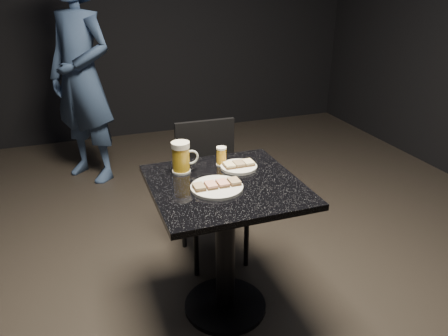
{
  "coord_description": "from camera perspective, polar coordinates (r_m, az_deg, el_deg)",
  "views": [
    {
      "loc": [
        -0.64,
        -1.75,
        1.66
      ],
      "look_at": [
        0.0,
        0.02,
        0.82
      ],
      "focal_mm": 35.0,
      "sensor_mm": 36.0,
      "label": 1
    }
  ],
  "objects": [
    {
      "name": "plate_large",
      "position": [
        2.02,
        -0.94,
        -2.55
      ],
      "size": [
        0.24,
        0.24,
        0.01
      ],
      "primitive_type": "cylinder",
      "color": "silver",
      "rests_on": "table"
    },
    {
      "name": "floor",
      "position": [
        2.49,
        0.16,
        -17.67
      ],
      "size": [
        6.0,
        6.0,
        0.0
      ],
      "primitive_type": "plane",
      "color": "black",
      "rests_on": "ground"
    },
    {
      "name": "chair",
      "position": [
        2.67,
        -1.77,
        -1.83
      ],
      "size": [
        0.38,
        0.38,
        0.86
      ],
      "color": "black",
      "rests_on": "floor"
    },
    {
      "name": "plate_small",
      "position": [
        2.23,
        1.94,
        0.15
      ],
      "size": [
        0.19,
        0.19,
        0.01
      ],
      "primitive_type": "cylinder",
      "color": "white",
      "rests_on": "table"
    },
    {
      "name": "beer_tumbler",
      "position": [
        2.25,
        -0.35,
        1.57
      ],
      "size": [
        0.06,
        0.06,
        0.1
      ],
      "color": "white",
      "rests_on": "table"
    },
    {
      "name": "beer_mug",
      "position": [
        2.17,
        -5.58,
        1.43
      ],
      "size": [
        0.14,
        0.09,
        0.16
      ],
      "color": "silver",
      "rests_on": "table"
    },
    {
      "name": "table",
      "position": [
        2.19,
        0.18,
        -7.69
      ],
      "size": [
        0.7,
        0.7,
        0.75
      ],
      "color": "black",
      "rests_on": "floor"
    },
    {
      "name": "canapes_on_plate_small",
      "position": [
        2.22,
        1.95,
        0.54
      ],
      "size": [
        0.15,
        0.07,
        0.02
      ],
      "color": "#4C3521",
      "rests_on": "plate_small"
    },
    {
      "name": "patron",
      "position": [
        3.84,
        -18.11,
        11.13
      ],
      "size": [
        0.74,
        0.76,
        1.76
      ],
      "primitive_type": "imported",
      "rotation": [
        0.0,
        0.0,
        -0.86
      ],
      "color": "navy",
      "rests_on": "floor"
    },
    {
      "name": "canapes_on_plate_large",
      "position": [
        2.01,
        -0.95,
        -2.13
      ],
      "size": [
        0.22,
        0.07,
        0.02
      ],
      "color": "#4C3521",
      "rests_on": "plate_large"
    }
  ]
}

